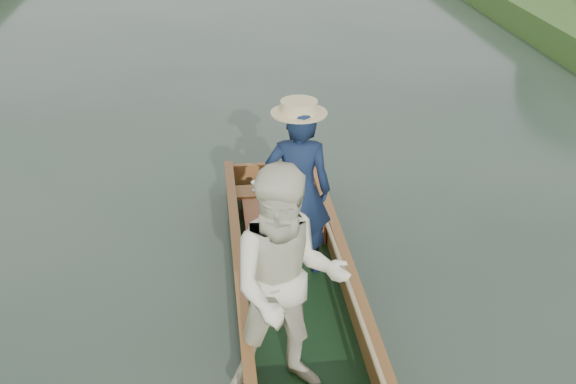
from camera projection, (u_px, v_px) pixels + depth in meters
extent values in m
plane|color=#283D30|center=(295.00, 310.00, 6.79)|extent=(120.00, 120.00, 0.00)
cube|color=black|center=(295.00, 307.00, 6.77)|extent=(1.10, 5.00, 0.08)
cube|color=brown|center=(240.00, 293.00, 6.63)|extent=(0.08, 5.00, 0.32)
cube|color=brown|center=(350.00, 286.00, 6.73)|extent=(0.08, 5.00, 0.32)
cube|color=brown|center=(271.00, 175.00, 8.85)|extent=(1.10, 0.08, 0.32)
cube|color=brown|center=(240.00, 277.00, 6.54)|extent=(0.10, 5.00, 0.04)
cube|color=brown|center=(350.00, 270.00, 6.65)|extent=(0.10, 5.00, 0.04)
cube|color=brown|center=(275.00, 191.00, 8.33)|extent=(0.94, 0.30, 0.05)
imported|color=#121F3B|center=(298.00, 191.00, 6.90)|extent=(0.69, 0.51, 1.74)
cylinder|color=beige|center=(299.00, 109.00, 6.52)|extent=(0.52, 0.52, 0.12)
imported|color=#F0ECCB|center=(288.00, 285.00, 5.33)|extent=(0.95, 0.75, 1.92)
cube|color=#A84A36|center=(282.00, 217.00, 8.01)|extent=(0.85, 0.90, 0.22)
sphere|color=tan|center=(305.00, 204.00, 7.85)|extent=(0.18, 0.18, 0.18)
sphere|color=tan|center=(306.00, 193.00, 7.79)|extent=(0.13, 0.13, 0.13)
sphere|color=tan|center=(301.00, 189.00, 7.75)|extent=(0.05, 0.05, 0.05)
sphere|color=tan|center=(310.00, 188.00, 7.76)|extent=(0.05, 0.05, 0.05)
sphere|color=tan|center=(306.00, 196.00, 7.74)|extent=(0.05, 0.05, 0.05)
sphere|color=tan|center=(298.00, 203.00, 7.82)|extent=(0.06, 0.06, 0.06)
sphere|color=tan|center=(313.00, 202.00, 7.83)|extent=(0.06, 0.06, 0.06)
sphere|color=tan|center=(302.00, 211.00, 7.86)|extent=(0.07, 0.07, 0.07)
sphere|color=tan|center=(310.00, 211.00, 7.87)|extent=(0.07, 0.07, 0.07)
cylinder|color=silver|center=(255.00, 190.00, 8.29)|extent=(0.07, 0.07, 0.01)
cylinder|color=silver|center=(255.00, 187.00, 8.28)|extent=(0.01, 0.01, 0.08)
ellipsoid|color=silver|center=(255.00, 183.00, 8.25)|extent=(0.09, 0.09, 0.05)
cylinder|color=tan|center=(339.00, 258.00, 6.76)|extent=(0.04, 4.39, 0.20)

